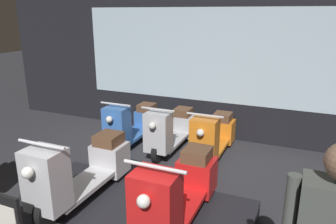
% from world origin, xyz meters
% --- Properties ---
extents(shop_wall_back, '(9.18, 0.09, 3.20)m').
position_xyz_m(shop_wall_back, '(0.00, 4.14, 1.60)').
color(shop_wall_back, black).
rests_on(shop_wall_back, ground_plane).
extents(display_platform, '(2.63, 1.45, 0.24)m').
position_xyz_m(display_platform, '(0.01, 1.02, 0.12)').
color(display_platform, black).
rests_on(display_platform, ground_plane).
extents(scooter_display_left, '(0.55, 1.58, 0.90)m').
position_xyz_m(scooter_display_left, '(-0.58, 1.00, 0.60)').
color(scooter_display_left, black).
rests_on(scooter_display_left, display_platform).
extents(scooter_display_right, '(0.55, 1.58, 0.90)m').
position_xyz_m(scooter_display_right, '(0.61, 1.00, 0.60)').
color(scooter_display_right, black).
rests_on(scooter_display_right, display_platform).
extents(scooter_backrow_0, '(0.55, 1.58, 0.90)m').
position_xyz_m(scooter_backrow_0, '(-1.16, 3.21, 0.36)').
color(scooter_backrow_0, black).
rests_on(scooter_backrow_0, ground_plane).
extents(scooter_backrow_1, '(0.55, 1.58, 0.90)m').
position_xyz_m(scooter_backrow_1, '(-0.40, 3.21, 0.36)').
color(scooter_backrow_1, black).
rests_on(scooter_backrow_1, ground_plane).
extents(scooter_backrow_2, '(0.55, 1.58, 0.90)m').
position_xyz_m(scooter_backrow_2, '(0.36, 3.21, 0.36)').
color(scooter_backrow_2, black).
rests_on(scooter_backrow_2, ground_plane).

